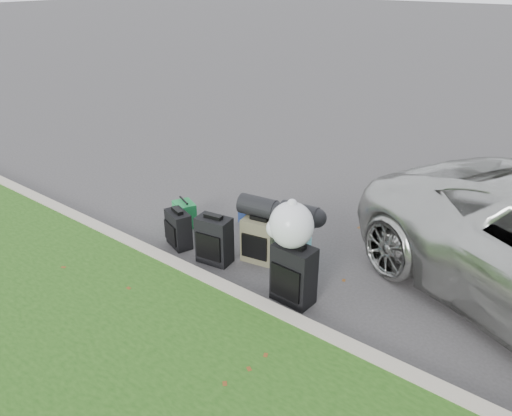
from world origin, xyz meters
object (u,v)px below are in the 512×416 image
Objects in this scene: suitcase_teal at (294,245)px; tote_green at (185,214)px; suitcase_large_black_left at (214,240)px; tote_navy at (247,216)px; suitcase_small_black at (179,229)px; suitcase_large_black_right at (294,274)px; suitcase_olive at (259,240)px.

suitcase_teal is 1.89m from tote_green.
suitcase_large_black_left is 1.03m from suitcase_teal.
suitcase_large_black_left is 1.16m from tote_navy.
suitcase_small_black is 1.37× the size of tote_green.
suitcase_large_black_left reaches higher than tote_navy.
suitcase_large_black_right is (1.29, -0.08, 0.04)m from suitcase_large_black_left.
suitcase_large_black_right is at bearing 16.86° from suitcase_small_black.
suitcase_small_black is at bearing 170.00° from suitcase_large_black_left.
suitcase_teal is (0.42, 0.20, -0.01)m from suitcase_olive.
suitcase_olive reaches higher than suitcase_small_black.
suitcase_small_black is 0.72× the size of suitcase_large_black_right.
suitcase_large_black_right reaches higher than tote_green.
suitcase_small_black is at bearing 179.50° from suitcase_large_black_right.
tote_navy is at bearing 146.28° from suitcase_large_black_right.
suitcase_teal is at bearing 125.40° from suitcase_large_black_right.
suitcase_large_black_left is at bearing -47.74° from tote_navy.
suitcase_small_black is 1.14m from tote_navy.
suitcase_small_black is 0.86× the size of suitcase_olive.
suitcase_large_black_left is 0.58m from suitcase_olive.
tote_navy is (-0.78, 0.70, -0.16)m from suitcase_olive.
suitcase_large_black_left is 1.29m from suitcase_large_black_right.
suitcase_large_black_left is at bearing -149.38° from suitcase_olive.
suitcase_olive is 1.03× the size of suitcase_teal.
suitcase_large_black_right is at bearing -10.79° from tote_navy.
suitcase_large_black_left is at bearing 18.82° from suitcase_small_black.
suitcase_large_black_right reaches higher than tote_navy.
suitcase_large_black_left is (0.67, -0.01, 0.06)m from suitcase_small_black.
tote_green is at bearing 168.55° from suitcase_large_black_right.
suitcase_large_black_right reaches higher than suitcase_teal.
suitcase_large_black_right is at bearing -12.98° from suitcase_large_black_left.
suitcase_olive is 1.06m from tote_navy.
tote_green is (-2.33, 0.55, -0.17)m from suitcase_large_black_right.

